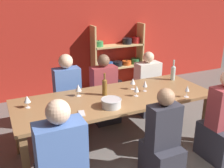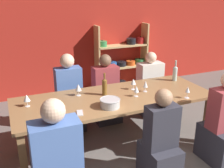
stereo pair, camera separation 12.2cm
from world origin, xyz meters
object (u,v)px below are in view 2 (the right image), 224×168
at_px(wine_bottle_green, 175,73).
at_px(wine_glass_empty_b, 188,90).
at_px(person_far_b, 149,91).
at_px(cell_phone, 80,113).
at_px(wine_bottle_dark, 105,86).
at_px(person_near_c, 222,130).
at_px(person_far_a, 69,102).
at_px(person_far_c, 105,97).
at_px(mixing_bowl, 110,103).
at_px(wine_glass_red_c, 27,98).
at_px(wine_glass_white_a, 78,88).
at_px(person_near_a, 160,147).
at_px(wine_glass_red_a, 136,89).
at_px(wine_glass_red_b, 133,82).
at_px(wine_glass_empty_a, 146,84).
at_px(shelf_unit, 121,63).
at_px(dining_table, 115,102).

relative_size(wine_bottle_green, wine_glass_empty_b, 2.03).
bearing_deg(person_far_b, cell_phone, 34.90).
distance_m(wine_bottle_dark, person_near_c, 1.62).
bearing_deg(person_far_a, person_far_c, -175.42).
bearing_deg(wine_bottle_green, person_far_a, 160.83).
xyz_separation_m(mixing_bowl, wine_glass_red_c, (-0.93, 0.41, 0.05)).
xyz_separation_m(wine_bottle_dark, person_near_c, (1.24, -0.94, -0.45)).
relative_size(wine_glass_white_a, person_near_a, 0.15).
height_order(cell_phone, person_near_c, person_near_c).
bearing_deg(wine_glass_white_a, wine_glass_red_a, -25.04).
distance_m(mixing_bowl, person_far_c, 1.27).
bearing_deg(person_near_c, cell_phone, 163.18).
xyz_separation_m(wine_glass_red_a, person_near_a, (-0.06, -0.72, -0.45)).
relative_size(mixing_bowl, person_far_a, 0.21).
height_order(wine_glass_empty_b, person_near_a, person_near_a).
bearing_deg(person_near_c, wine_glass_empty_b, 123.82).
bearing_deg(wine_glass_empty_b, person_far_a, 136.99).
relative_size(cell_phone, person_near_a, 0.14).
bearing_deg(mixing_bowl, wine_glass_red_b, 38.47).
bearing_deg(wine_glass_red_a, person_far_c, 94.28).
xyz_separation_m(person_near_a, person_far_a, (-0.65, 1.62, 0.04)).
xyz_separation_m(person_far_b, person_far_c, (-0.84, 0.03, 0.02)).
height_order(wine_bottle_dark, person_near_c, person_near_c).
bearing_deg(wine_glass_empty_b, wine_glass_white_a, 153.69).
xyz_separation_m(wine_glass_red_a, person_near_c, (0.87, -0.72, -0.43)).
bearing_deg(wine_glass_white_a, wine_glass_empty_a, -13.67).
bearing_deg(wine_glass_empty_a, person_far_c, 107.97).
xyz_separation_m(shelf_unit, wine_glass_red_a, (-0.83, -2.29, 0.29)).
xyz_separation_m(wine_glass_empty_a, wine_glass_empty_b, (0.39, -0.42, 0.01)).
bearing_deg(person_near_a, wine_glass_empty_b, 31.83).
distance_m(person_near_c, person_far_c, 1.92).
bearing_deg(wine_bottle_green, wine_glass_red_c, -176.98).
bearing_deg(cell_phone, wine_bottle_dark, 41.33).
xyz_separation_m(person_far_a, person_far_b, (1.48, 0.02, -0.05)).
bearing_deg(mixing_bowl, shelf_unit, 62.55).
distance_m(wine_glass_white_a, person_near_c, 1.95).
bearing_deg(wine_glass_red_b, dining_table, -156.82).
xyz_separation_m(shelf_unit, wine_glass_empty_a, (-0.62, -2.18, 0.29)).
bearing_deg(wine_glass_red_c, wine_bottle_green, 3.02).
xyz_separation_m(dining_table, wine_glass_empty_b, (0.87, -0.41, 0.19)).
height_order(cell_phone, person_near_a, person_near_a).
relative_size(mixing_bowl, wine_glass_red_b, 1.54).
height_order(wine_bottle_dark, person_far_a, person_far_a).
bearing_deg(wine_glass_white_a, person_far_a, 90.10).
bearing_deg(wine_glass_empty_a, person_far_a, 138.95).
xyz_separation_m(wine_glass_white_a, person_far_c, (0.64, 0.62, -0.47)).
bearing_deg(wine_glass_empty_a, person_near_c, -51.29).
relative_size(wine_glass_red_c, person_far_c, 0.14).
xyz_separation_m(wine_bottle_green, person_near_a, (-0.93, -1.07, -0.48)).
xyz_separation_m(wine_glass_red_b, person_far_b, (0.69, 0.68, -0.49)).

